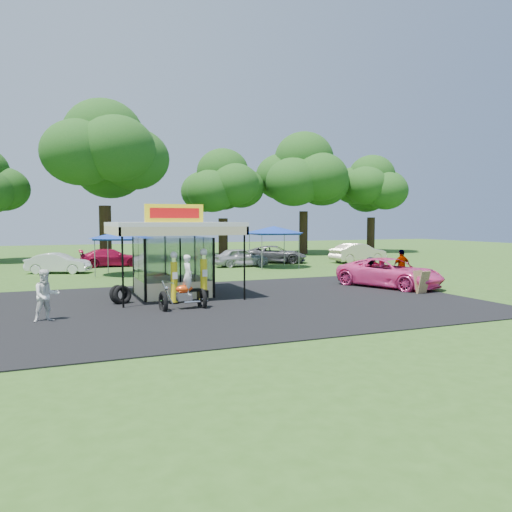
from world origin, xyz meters
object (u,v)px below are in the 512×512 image
Objects in this scene: bg_car_b at (111,258)px; pink_sedan at (390,273)px; bg_car_c at (241,257)px; bg_car_e at (358,253)px; bg_car_a at (58,263)px; spectator_east_a at (370,271)px; bg_car_d at (275,254)px; gas_pump_left at (174,279)px; kiosk_car at (162,280)px; gas_pump_right at (204,277)px; spectator_west at (46,296)px; spectator_east_b at (402,267)px; tent_west at (122,235)px; a_frame_sign at (422,282)px; motorcycle at (186,288)px; gas_station_kiosk at (172,257)px; tent_east at (274,230)px.

pink_sedan is at bearing -144.61° from bg_car_b.
bg_car_c is 0.86× the size of bg_car_e.
bg_car_a is at bearing 135.77° from bg_car_b.
bg_car_d is (1.46, 15.15, -0.06)m from spectator_east_a.
gas_pump_left reaches higher than kiosk_car.
gas_pump_right reaches higher than spectator_west.
spectator_east_b is (11.71, 1.74, -0.14)m from gas_pump_right.
spectator_east_b is 17.13m from tent_west.
a_frame_sign is 0.22× the size of bg_car_d.
bg_car_d reaches higher than bg_car_a.
spectator_east_a is 2.00m from spectator_east_b.
pink_sedan is at bearing 96.47° from spectator_east_a.
tent_west reaches higher than a_frame_sign.
spectator_west is (-4.99, -0.45, 0.03)m from motorcycle.
motorcycle reaches higher than bg_car_b.
a_frame_sign reaches higher than kiosk_car.
kiosk_car is 0.68× the size of bg_car_c.
spectator_east_a is (10.53, -2.65, 0.28)m from kiosk_car.
bg_car_c is at bearing 57.13° from gas_station_kiosk.
spectator_east_a is (10.53, -0.44, -1.02)m from gas_station_kiosk.
tent_east is (9.37, 13.37, 1.68)m from gas_pump_right.
a_frame_sign is 18.08m from bg_car_e.
kiosk_car is at bearing 140.89° from pink_sedan.
bg_car_b is (-0.87, 16.40, -1.11)m from gas_station_kiosk.
bg_car_a is at bearing 110.09° from gas_station_kiosk.
bg_car_d is (16.65, 1.99, 0.04)m from bg_car_a.
spectator_west is (-16.38, -2.75, 0.14)m from pink_sedan.
a_frame_sign is at bearing -155.51° from bg_car_d.
gas_pump_right is at bearing -173.26° from bg_car_b.
gas_station_kiosk is 3.01× the size of spectator_west.
motorcycle is 0.79× the size of kiosk_car.
spectator_west is at bearing 140.14° from kiosk_car.
tent_west is (-13.45, 10.48, 1.60)m from spectator_east_b.
bg_car_b is at bearing 110.23° from bg_car_d.
motorcycle is 1.24× the size of spectator_west.
spectator_east_a is 0.37× the size of bg_car_c.
gas_station_kiosk reaches higher than bg_car_c.
motorcycle is at bearing -143.96° from bg_car_a.
spectator_east_a is at bearing -169.00° from bg_car_c.
pink_sedan is 1.13× the size of bg_car_e.
gas_pump_right is at bearing -138.67° from bg_car_a.
gas_pump_left is 5.19m from spectator_west.
bg_car_e is (10.39, -0.13, 0.09)m from bg_car_c.
bg_car_a is at bearing 123.49° from a_frame_sign.
bg_car_c is at bearing -101.57° from spectator_east_a.
bg_car_d is 1.26× the size of tent_west.
gas_station_kiosk is at bearing 80.64° from motorcycle.
bg_car_d is at bearing 31.06° from spectator_west.
gas_pump_left is 21.10m from bg_car_d.
kiosk_car is at bearing 84.10° from gas_pump_left.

